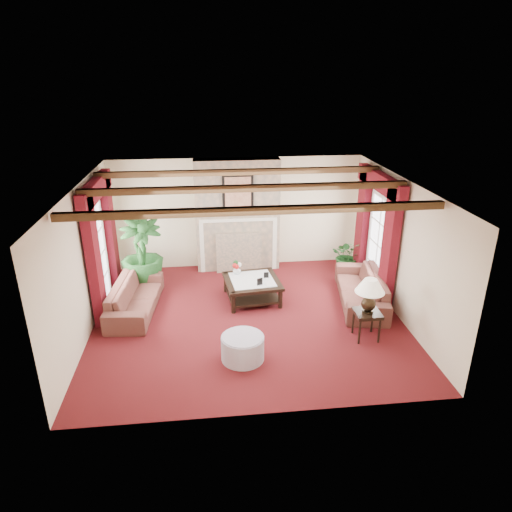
{
  "coord_description": "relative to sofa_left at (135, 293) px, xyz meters",
  "views": [
    {
      "loc": [
        -0.73,
        -7.92,
        4.59
      ],
      "look_at": [
        0.2,
        0.4,
        1.16
      ],
      "focal_mm": 32.0,
      "sensor_mm": 36.0,
      "label": 1
    }
  ],
  "objects": [
    {
      "name": "curtains_left",
      "position": [
        -0.6,
        0.43,
        2.15
      ],
      "size": [
        0.2,
        2.4,
        2.55
      ],
      "primitive_type": null,
      "color": "#540B11",
      "rests_on": "ground"
    },
    {
      "name": "back_wall",
      "position": [
        2.26,
        2.18,
        0.95
      ],
      "size": [
        6.0,
        0.02,
        2.7
      ],
      "primitive_type": "cube",
      "color": "beige",
      "rests_on": "ground"
    },
    {
      "name": "left_wall",
      "position": [
        -0.74,
        -0.57,
        0.95
      ],
      "size": [
        0.02,
        5.5,
        2.7
      ],
      "primitive_type": "cube",
      "color": "beige",
      "rests_on": "ground"
    },
    {
      "name": "photo_frame_b",
      "position": [
        2.73,
        0.27,
        0.13
      ],
      "size": [
        0.1,
        0.02,
        0.14
      ],
      "primitive_type": null,
      "rotation": [
        0.0,
        0.0,
        0.01
      ],
      "color": "black",
      "rests_on": "coffee_table"
    },
    {
      "name": "fireplace",
      "position": [
        2.26,
        1.98,
        2.3
      ],
      "size": [
        2.0,
        0.52,
        2.7
      ],
      "primitive_type": null,
      "color": "tan",
      "rests_on": "ground"
    },
    {
      "name": "coffee_table",
      "position": [
        2.42,
        0.21,
        -0.17
      ],
      "size": [
        1.24,
        1.24,
        0.46
      ],
      "primitive_type": null,
      "rotation": [
        0.0,
        0.0,
        0.1
      ],
      "color": "black",
      "rests_on": "ground"
    },
    {
      "name": "ceiling",
      "position": [
        2.26,
        -0.57,
        2.3
      ],
      "size": [
        6.0,
        6.0,
        0.0
      ],
      "primitive_type": "plane",
      "rotation": [
        3.14,
        0.0,
        0.0
      ],
      "color": "white",
      "rests_on": "floor"
    },
    {
      "name": "floor",
      "position": [
        2.26,
        -0.57,
        -0.4
      ],
      "size": [
        6.0,
        6.0,
        0.0
      ],
      "primitive_type": "plane",
      "color": "#3E0B10",
      "rests_on": "ground"
    },
    {
      "name": "potted_palm",
      "position": [
        0.05,
        1.13,
        0.06
      ],
      "size": [
        1.76,
        2.12,
        0.92
      ],
      "primitive_type": "imported",
      "rotation": [
        0.0,
        0.0,
        0.27
      ],
      "color": "black",
      "rests_on": "ground"
    },
    {
      "name": "french_door_right",
      "position": [
        5.23,
        0.43,
        1.73
      ],
      "size": [
        0.1,
        1.1,
        2.16
      ],
      "primitive_type": null,
      "color": "white",
      "rests_on": "ground"
    },
    {
      "name": "curtains_right",
      "position": [
        5.12,
        0.43,
        2.15
      ],
      "size": [
        0.2,
        2.4,
        2.55
      ],
      "primitive_type": null,
      "color": "#540B11",
      "rests_on": "ground"
    },
    {
      "name": "sofa_left",
      "position": [
        0.0,
        0.0,
        0.0
      ],
      "size": [
        2.18,
        0.99,
        0.81
      ],
      "primitive_type": "imported",
      "rotation": [
        0.0,
        0.0,
        1.48
      ],
      "color": "#3B101B",
      "rests_on": "ground"
    },
    {
      "name": "ottoman",
      "position": [
        2.03,
        -1.94,
        -0.19
      ],
      "size": [
        0.74,
        0.74,
        0.43
      ],
      "primitive_type": "cylinder",
      "color": "#8E8B9E",
      "rests_on": "ground"
    },
    {
      "name": "photo_frame_a",
      "position": [
        2.55,
        -0.07,
        0.14
      ],
      "size": [
        0.12,
        0.06,
        0.16
      ],
      "primitive_type": null,
      "rotation": [
        0.0,
        0.0,
        0.37
      ],
      "color": "black",
      "rests_on": "coffee_table"
    },
    {
      "name": "book",
      "position": [
        2.68,
        -0.06,
        0.19
      ],
      "size": [
        0.2,
        0.05,
        0.27
      ],
      "primitive_type": "imported",
      "rotation": [
        0.0,
        0.0,
        0.08
      ],
      "color": "black",
      "rests_on": "coffee_table"
    },
    {
      "name": "french_door_left",
      "position": [
        -0.71,
        0.43,
        1.73
      ],
      "size": [
        0.1,
        1.1,
        2.16
      ],
      "primitive_type": null,
      "color": "white",
      "rests_on": "ground"
    },
    {
      "name": "table_lamp",
      "position": [
        4.34,
        -1.53,
        0.47
      ],
      "size": [
        0.53,
        0.53,
        0.67
      ],
      "primitive_type": null,
      "color": "black",
      "rests_on": "side_table"
    },
    {
      "name": "ceiling_beams",
      "position": [
        2.26,
        -0.57,
        2.24
      ],
      "size": [
        6.0,
        3.0,
        0.12
      ],
      "primitive_type": null,
      "color": "#352211",
      "rests_on": "ceiling"
    },
    {
      "name": "small_plant",
      "position": [
        4.87,
        1.38,
        -0.07
      ],
      "size": [
        1.1,
        1.15,
        0.66
      ],
      "primitive_type": "imported",
      "rotation": [
        0.0,
        0.0,
        -0.2
      ],
      "color": "black",
      "rests_on": "ground"
    },
    {
      "name": "flower_vase",
      "position": [
        2.12,
        0.55,
        0.14
      ],
      "size": [
        0.29,
        0.29,
        0.17
      ],
      "primitive_type": "imported",
      "rotation": [
        0.0,
        0.0,
        0.35
      ],
      "color": "silver",
      "rests_on": "coffee_table"
    },
    {
      "name": "sofa_right",
      "position": [
        4.7,
        -0.16,
        0.02
      ],
      "size": [
        2.4,
        1.38,
        0.85
      ],
      "primitive_type": "imported",
      "rotation": [
        0.0,
        0.0,
        -1.74
      ],
      "color": "#3B101B",
      "rests_on": "ground"
    },
    {
      "name": "side_table",
      "position": [
        4.34,
        -1.53,
        -0.13
      ],
      "size": [
        0.51,
        0.51,
        0.54
      ],
      "primitive_type": null,
      "rotation": [
        0.0,
        0.0,
        -0.12
      ],
      "color": "black",
      "rests_on": "ground"
    },
    {
      "name": "right_wall",
      "position": [
        5.26,
        -0.57,
        0.95
      ],
      "size": [
        0.02,
        5.5,
        2.7
      ],
      "primitive_type": "cube",
      "color": "beige",
      "rests_on": "ground"
    }
  ]
}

